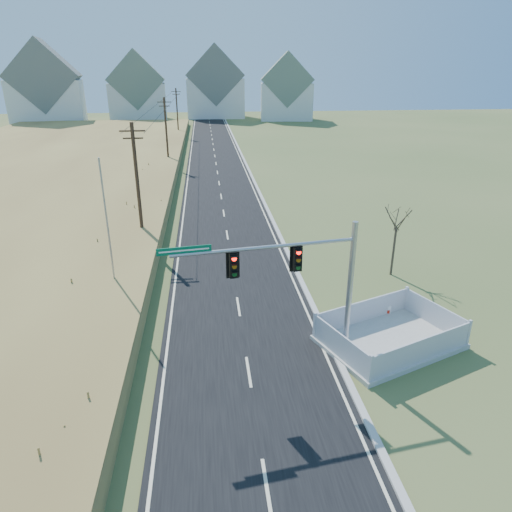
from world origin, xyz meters
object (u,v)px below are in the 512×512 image
Objects in this scene: flagpole at (110,246)px; bare_tree at (398,218)px; fence_enclosure at (389,339)px; traffic_signal_mast at (311,282)px; open_sign at (385,312)px.

bare_tree is at bearing 4.58° from flagpole.
fence_enclosure is 0.91× the size of flagpole.
open_sign is at bearing 27.48° from traffic_signal_mast.
bare_tree reaches higher than fence_enclosure.
fence_enclosure is 2.61m from open_sign.
flagpole is at bearing 134.00° from traffic_signal_mast.
flagpole is 1.70× the size of bare_tree.
traffic_signal_mast is at bearing 172.96° from fence_enclosure.
fence_enclosure is at bearing -99.34° from open_sign.
traffic_signal_mast reaches higher than open_sign.
fence_enclosure is at bearing -24.71° from flagpole.
flagpole reaches higher than fence_enclosure.
traffic_signal_mast is at bearing -130.08° from bare_tree.
flagpole is at bearing 172.95° from open_sign.
traffic_signal_mast is at bearing -136.65° from open_sign.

